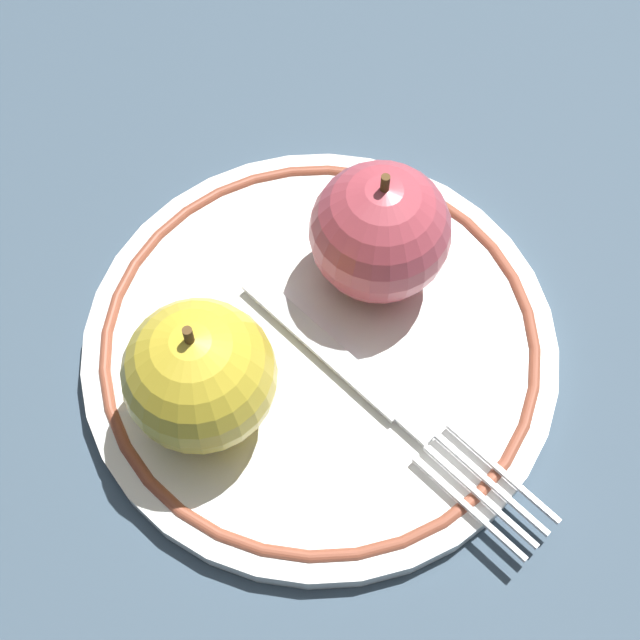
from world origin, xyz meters
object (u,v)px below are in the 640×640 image
Objects in this scene: plate at (320,345)px; apple_second_whole at (200,376)px; apple_red_whole at (380,232)px; fork at (377,394)px.

apple_second_whole is (0.03, 0.06, 0.04)m from plate.
apple_second_whole is at bearing 67.88° from apple_red_whole.
plate is 3.04× the size of apple_red_whole.
apple_red_whole is at bearing -100.83° from plate.
apple_red_whole is 1.00× the size of apple_second_whole.
apple_second_whole reaches higher than fork.
plate is at bearing 79.17° from apple_red_whole.
fork is (-0.03, 0.07, -0.03)m from apple_red_whole.
apple_red_whole is 0.11m from apple_second_whole.
plate is 0.04m from fork.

